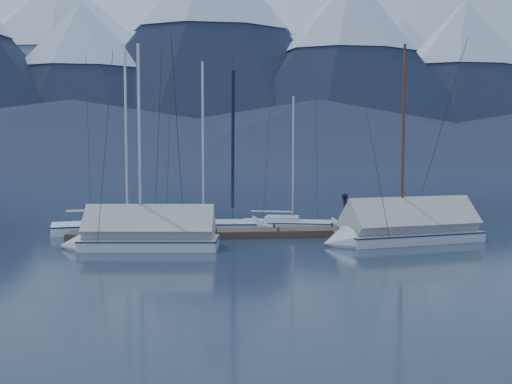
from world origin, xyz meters
TOP-DOWN VIEW (x-y plane):
  - ground at (0.00, 0.00)m, footprint 1000.00×1000.00m
  - mountain_range at (4.12, 370.45)m, footprint 877.00×584.00m
  - dock at (0.00, 2.00)m, footprint 18.00×1.50m
  - mooring_posts at (-0.50, 2.00)m, footprint 15.12×1.52m
  - sailboat_open_left at (-5.99, 4.76)m, footprint 8.09×3.86m
  - sailboat_open_mid at (-2.02, 4.39)m, footprint 7.48×3.17m
  - sailboat_open_right at (2.78, 4.78)m, footprint 6.23×3.27m
  - sailboat_covered_near at (6.31, -0.52)m, footprint 8.01×3.87m
  - sailboat_covered_far at (-5.44, -0.81)m, footprint 7.00×3.03m
  - person at (4.65, 2.45)m, footprint 0.57×0.72m

SIDE VIEW (x-z plane):
  - ground at x=0.00m, z-range 0.00..0.00m
  - dock at x=0.00m, z-range -0.16..0.38m
  - sailboat_open_right at x=2.78m, z-range -3.82..4.10m
  - sailboat_open_mid at x=-2.02m, z-range -4.71..5.05m
  - sailboat_open_left at x=-5.99m, z-range -4.98..5.34m
  - mooring_posts at x=-0.50m, z-range 0.17..0.52m
  - sailboat_covered_far at x=-5.44m, z-range -4.31..5.25m
  - sailboat_covered_near at x=6.31m, z-range -4.50..5.50m
  - person at x=4.65m, z-range 0.34..2.05m
  - mountain_range at x=4.12m, z-range -16.60..133.90m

